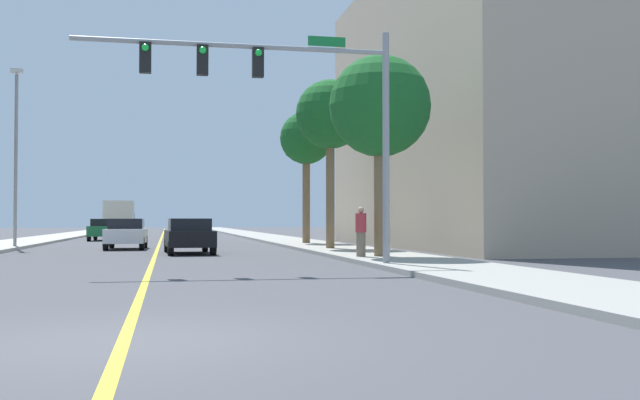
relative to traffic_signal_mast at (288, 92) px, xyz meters
name	(u,v)px	position (x,y,z in m)	size (l,w,h in m)	color
ground	(160,241)	(-3.83, 30.17, -5.05)	(192.00, 192.00, 0.00)	#47474C
sidewalk_left	(34,241)	(-11.91, 30.17, -4.98)	(3.52, 168.00, 0.15)	#B2ADA3
sidewalk_right	(279,239)	(4.25, 30.17, -4.98)	(3.52, 168.00, 0.15)	#9E9B93
lane_marking_center	(160,241)	(-3.83, 30.17, -5.05)	(0.16, 144.00, 0.01)	yellow
building_right_near	(479,107)	(12.76, 15.69, 2.33)	(10.19, 23.68, 14.76)	tan
traffic_signal_mast	(288,92)	(0.00, 0.00, 0.00)	(8.96, 0.36, 6.73)	gray
street_lamp	(16,148)	(-10.65, 17.61, -0.13)	(0.56, 0.28, 8.68)	gray
palm_near	(380,108)	(3.88, 3.99, 0.27)	(3.55, 3.55, 7.01)	brown
palm_mid	(330,116)	(3.80, 11.66, 1.03)	(3.12, 3.12, 7.59)	brown
palm_far	(306,140)	(4.14, 19.34, 0.79)	(2.92, 2.92, 7.27)	brown
car_black	(189,235)	(-2.47, 10.53, -4.28)	(2.05, 4.58, 1.46)	black
car_green	(105,229)	(-7.58, 32.00, -4.27)	(2.01, 4.54, 1.50)	#196638
car_gray	(184,231)	(-2.29, 27.73, -4.33)	(2.09, 3.94, 1.36)	slate
car_white	(126,233)	(-5.30, 16.02, -4.29)	(1.91, 4.10, 1.47)	white
delivery_truck	(119,218)	(-7.44, 45.13, -3.44)	(2.54, 7.09, 3.02)	#194799
pedestrian	(361,232)	(3.15, 3.85, -4.05)	(0.38, 0.38, 1.71)	#726651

